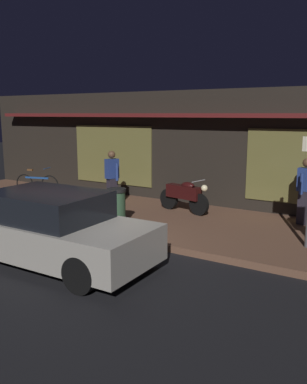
# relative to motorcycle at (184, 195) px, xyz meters

# --- Properties ---
(ground_plane) EXTENTS (60.00, 60.00, 0.00)m
(ground_plane) POSITION_rel_motorcycle_xyz_m (-0.22, -3.82, -0.65)
(ground_plane) COLOR black
(sidewalk_slab) EXTENTS (18.00, 4.00, 0.15)m
(sidewalk_slab) POSITION_rel_motorcycle_xyz_m (-0.22, -0.82, -0.57)
(sidewalk_slab) COLOR brown
(sidewalk_slab) RESTS_ON ground_plane
(storefront_building) EXTENTS (18.00, 3.30, 3.60)m
(storefront_building) POSITION_rel_motorcycle_xyz_m (-0.22, 2.57, 1.16)
(storefront_building) COLOR black
(storefront_building) RESTS_ON ground_plane
(motorcycle) EXTENTS (1.69, 0.63, 0.97)m
(motorcycle) POSITION_rel_motorcycle_xyz_m (0.00, 0.00, 0.00)
(motorcycle) COLOR black
(motorcycle) RESTS_ON sidewalk_slab
(bicycle_parked) EXTENTS (1.61, 0.56, 0.91)m
(bicycle_parked) POSITION_rel_motorcycle_xyz_m (-5.67, -0.26, -0.14)
(bicycle_parked) COLOR black
(bicycle_parked) RESTS_ON sidewalk_slab
(person_photographer) EXTENTS (0.61, 0.43, 1.67)m
(person_photographer) POSITION_rel_motorcycle_xyz_m (-2.21, -0.46, 0.38)
(person_photographer) COLOR #28232D
(person_photographer) RESTS_ON sidewalk_slab
(person_bystander) EXTENTS (0.41, 0.62, 1.67)m
(person_bystander) POSITION_rel_motorcycle_xyz_m (3.15, 0.46, 0.38)
(person_bystander) COLOR #28232D
(person_bystander) RESTS_ON sidewalk_slab
(trash_bin) EXTENTS (0.48, 0.48, 0.93)m
(trash_bin) POSITION_rel_motorcycle_xyz_m (-0.81, -2.09, -0.03)
(trash_bin) COLOR #2D4C33
(trash_bin) RESTS_ON sidewalk_slab
(parked_car_far) EXTENTS (4.12, 1.83, 1.42)m
(parked_car_far) POSITION_rel_motorcycle_xyz_m (-0.54, -4.55, 0.06)
(parked_car_far) COLOR black
(parked_car_far) RESTS_ON ground_plane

